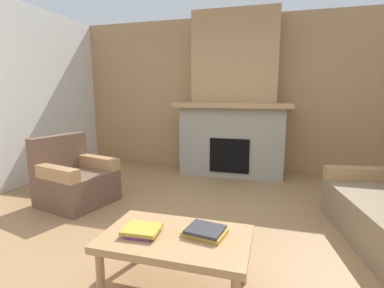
{
  "coord_description": "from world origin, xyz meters",
  "views": [
    {
      "loc": [
        0.66,
        -2.31,
        1.38
      ],
      "look_at": [
        -0.2,
        0.72,
        0.82
      ],
      "focal_mm": 26.92,
      "sensor_mm": 36.0,
      "label": 1
    }
  ],
  "objects": [
    {
      "name": "book_stack_center",
      "position": [
        0.25,
        -0.53,
        0.45
      ],
      "size": [
        0.31,
        0.25,
        0.05
      ],
      "color": "gold",
      "rests_on": "coffee_table"
    },
    {
      "name": "wall_back_wood_panel",
      "position": [
        0.0,
        3.0,
        1.35
      ],
      "size": [
        6.0,
        0.12,
        2.7
      ],
      "primitive_type": "cube",
      "color": "tan",
      "rests_on": "ground"
    },
    {
      "name": "ground",
      "position": [
        0.0,
        0.0,
        0.0
      ],
      "size": [
        9.0,
        9.0,
        0.0
      ],
      "primitive_type": "plane",
      "color": "#9E754C"
    },
    {
      "name": "fireplace",
      "position": [
        0.0,
        2.62,
        1.16
      ],
      "size": [
        1.9,
        0.82,
        2.7
      ],
      "color": "gray",
      "rests_on": "ground"
    },
    {
      "name": "book_stack_near_edge",
      "position": [
        -0.17,
        -0.64,
        0.46
      ],
      "size": [
        0.25,
        0.21,
        0.05
      ],
      "color": "#7A3D84",
      "rests_on": "coffee_table"
    },
    {
      "name": "coffee_table",
      "position": [
        0.06,
        -0.59,
        0.38
      ],
      "size": [
        1.0,
        0.6,
        0.43
      ],
      "color": "tan",
      "rests_on": "ground"
    },
    {
      "name": "armchair",
      "position": [
        -1.73,
        0.65,
        0.29
      ],
      "size": [
        0.92,
        0.92,
        0.85
      ],
      "color": "brown",
      "rests_on": "ground"
    }
  ]
}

